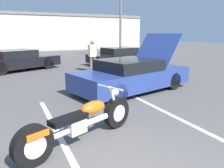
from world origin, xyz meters
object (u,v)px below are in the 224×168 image
at_px(motorcycle, 82,123).
at_px(spectator_by_show_car, 93,53).
at_px(show_car_hood_open, 132,75).
at_px(parked_car_right_row, 121,56).
at_px(parked_car_mid_row, 18,60).
at_px(light_pole, 122,4).
at_px(spectator_far_lot, 160,57).

distance_m(motorcycle, spectator_by_show_car, 7.96).
relative_size(show_car_hood_open, parked_car_right_row, 0.97).
height_order(show_car_hood_open, spectator_by_show_car, show_car_hood_open).
relative_size(motorcycle, spectator_by_show_car, 1.50).
distance_m(show_car_hood_open, parked_car_right_row, 6.96).
relative_size(motorcycle, parked_car_mid_row, 0.53).
distance_m(show_car_hood_open, spectator_by_show_car, 4.38).
height_order(light_pole, motorcycle, light_pole).
height_order(parked_car_right_row, spectator_by_show_car, spectator_by_show_car).
distance_m(parked_car_right_row, spectator_by_show_car, 3.44).
xyz_separation_m(light_pole, parked_car_right_row, (-1.84, -3.50, -3.80)).
bearing_deg(spectator_far_lot, spectator_by_show_car, 131.55).
distance_m(parked_car_mid_row, spectator_by_show_car, 4.33).
bearing_deg(parked_car_mid_row, show_car_hood_open, -85.79).
bearing_deg(parked_car_right_row, spectator_by_show_car, -154.22).
bearing_deg(motorcycle, spectator_by_show_car, 45.86).
distance_m(motorcycle, parked_car_mid_row, 9.67).
height_order(light_pole, spectator_by_show_car, light_pole).
height_order(spectator_by_show_car, spectator_far_lot, spectator_by_show_car).
xyz_separation_m(show_car_hood_open, spectator_far_lot, (2.51, 1.65, 0.36)).
bearing_deg(light_pole, spectator_far_lot, -105.20).
bearing_deg(parked_car_right_row, motorcycle, -131.31).
bearing_deg(parked_car_mid_row, light_pole, -2.80).
distance_m(motorcycle, spectator_far_lot, 7.14).
distance_m(spectator_by_show_car, spectator_far_lot, 3.62).
bearing_deg(show_car_hood_open, motorcycle, -147.27).
distance_m(light_pole, spectator_far_lot, 9.14).
bearing_deg(spectator_by_show_car, motorcycle, -112.17).
height_order(motorcycle, spectator_far_lot, spectator_far_lot).
bearing_deg(parked_car_mid_row, motorcycle, -109.93).
xyz_separation_m(show_car_hood_open, spectator_by_show_car, (0.10, 4.36, 0.43)).
bearing_deg(spectator_by_show_car, show_car_hood_open, -91.38).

